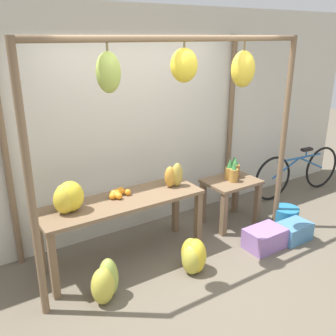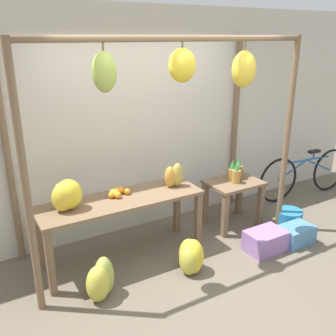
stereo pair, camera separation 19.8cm
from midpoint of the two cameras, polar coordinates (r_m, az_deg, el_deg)
name	(u,v)px [view 2 (the right image)]	position (r m, az deg, el deg)	size (l,w,h in m)	color
ground_plane	(199,279)	(4.17, 6.14, -16.47)	(20.00, 20.00, 0.00)	#665B4C
shop_wall_back	(136,124)	(4.74, -3.72, 6.75)	(8.00, 0.08, 2.80)	beige
stall_awning	(177,101)	(3.94, 2.82, 10.15)	(3.16, 1.14, 2.45)	brown
display_table_main	(122,208)	(4.19, -5.73, -6.08)	(1.84, 0.58, 0.75)	brown
display_table_side	(233,192)	(5.09, 11.02, -3.64)	(0.70, 0.53, 0.63)	brown
banana_pile_on_table	(65,196)	(3.92, -13.97, -4.17)	(0.36, 0.29, 0.32)	yellow
orange_pile	(117,193)	(4.19, -6.44, -3.76)	(0.26, 0.19, 0.09)	orange
pineapple_cluster	(236,171)	(5.06, 11.40, -0.48)	(0.26, 0.27, 0.28)	#B27F38
banana_pile_ground_left	(100,281)	(3.85, -8.81, -16.63)	(0.38, 0.38, 0.42)	#9EB247
banana_pile_ground_right	(191,257)	(4.17, 4.92, -13.44)	(0.35, 0.41, 0.39)	yellow
fruit_crate_white	(265,241)	(4.73, 15.81, -10.64)	(0.47, 0.33, 0.25)	#9970B7
blue_bucket	(289,219)	(5.33, 18.98, -7.38)	(0.34, 0.34, 0.25)	teal
parked_bicycle	(305,174)	(6.35, 21.01, -0.87)	(1.79, 0.18, 0.75)	black
papaya_pile	(174,176)	(4.40, 2.22, -1.19)	(0.25, 0.17, 0.29)	#B2993D
fruit_crate_purple	(296,234)	(5.01, 19.97, -9.51)	(0.43, 0.29, 0.23)	#4C84B2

